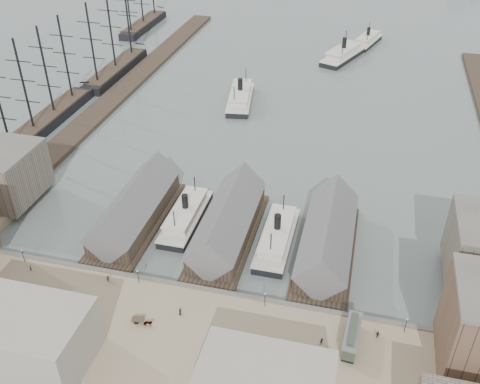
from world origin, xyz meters
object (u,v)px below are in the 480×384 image
(tram, at_px, (352,337))
(ferry_docked_west, at_px, (186,215))
(horse_cart_center, at_px, (145,323))
(horse_cart_left, at_px, (51,295))
(horse_cart_right, at_px, (224,349))

(tram, bearing_deg, ferry_docked_west, 148.11)
(ferry_docked_west, bearing_deg, horse_cart_center, -83.48)
(horse_cart_left, bearing_deg, horse_cart_center, -72.50)
(horse_cart_right, bearing_deg, ferry_docked_west, 8.45)
(horse_cart_left, bearing_deg, horse_cart_right, -73.51)
(ferry_docked_west, xyz_separation_m, horse_cart_center, (4.52, -39.53, 0.65))
(tram, height_order, horse_cart_right, tram)
(ferry_docked_west, distance_m, horse_cart_center, 39.79)
(horse_cart_right, bearing_deg, horse_cart_left, 63.37)
(ferry_docked_west, xyz_separation_m, horse_cart_right, (22.70, -42.10, 0.66))
(horse_cart_left, relative_size, horse_cart_center, 0.97)
(horse_cart_right, bearing_deg, tram, -91.25)
(horse_cart_left, bearing_deg, tram, -63.89)
(ferry_docked_west, relative_size, tram, 2.35)
(horse_cart_center, bearing_deg, ferry_docked_west, -7.18)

